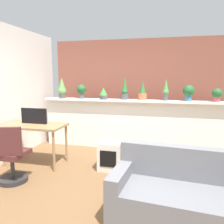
% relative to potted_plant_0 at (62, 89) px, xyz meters
% --- Properties ---
extents(ground_plane, '(12.00, 12.00, 0.00)m').
position_rel_potted_plant_0_xyz_m(ground_plane, '(1.66, -1.92, -1.34)').
color(ground_plane, brown).
extents(divider_wall, '(4.12, 0.16, 1.08)m').
position_rel_potted_plant_0_xyz_m(divider_wall, '(1.66, 0.08, -0.80)').
color(divider_wall, white).
rests_on(divider_wall, ground).
extents(plant_shelf, '(4.12, 0.29, 0.04)m').
position_rel_potted_plant_0_xyz_m(plant_shelf, '(1.66, 0.04, -0.24)').
color(plant_shelf, white).
rests_on(plant_shelf, divider_wall).
extents(brick_wall_behind, '(4.12, 0.10, 2.50)m').
position_rel_potted_plant_0_xyz_m(brick_wall_behind, '(1.66, 0.68, -0.09)').
color(brick_wall_behind, brown).
rests_on(brick_wall_behind, ground).
extents(potted_plant_0, '(0.20, 0.20, 0.48)m').
position_rel_potted_plant_0_xyz_m(potted_plant_0, '(0.00, 0.00, 0.00)').
color(potted_plant_0, '#4C4C51').
rests_on(potted_plant_0, plant_shelf).
extents(potted_plant_1, '(0.21, 0.21, 0.32)m').
position_rel_potted_plant_0_xyz_m(potted_plant_1, '(0.47, 0.04, -0.03)').
color(potted_plant_1, '#4C4C51').
rests_on(potted_plant_1, plant_shelf).
extents(potted_plant_2, '(0.19, 0.19, 0.26)m').
position_rel_potted_plant_0_xyz_m(potted_plant_2, '(1.00, -0.00, -0.09)').
color(potted_plant_2, '#4C4C51').
rests_on(potted_plant_2, plant_shelf).
extents(potted_plant_3, '(0.17, 0.17, 0.50)m').
position_rel_potted_plant_0_xyz_m(potted_plant_3, '(1.47, 0.06, -0.02)').
color(potted_plant_3, '#4C4C51').
rests_on(potted_plant_3, plant_shelf).
extents(potted_plant_4, '(0.18, 0.18, 0.40)m').
position_rel_potted_plant_0_xyz_m(potted_plant_4, '(1.86, 0.04, -0.05)').
color(potted_plant_4, '#C66B42').
rests_on(potted_plant_4, plant_shelf).
extents(potted_plant_5, '(0.12, 0.12, 0.46)m').
position_rel_potted_plant_0_xyz_m(potted_plant_5, '(2.35, 0.05, -0.01)').
color(potted_plant_5, '#4C4C51').
rests_on(potted_plant_5, plant_shelf).
extents(potted_plant_6, '(0.24, 0.24, 0.33)m').
position_rel_potted_plant_0_xyz_m(potted_plant_6, '(2.80, 0.06, -0.03)').
color(potted_plant_6, '#386B84').
rests_on(potted_plant_6, plant_shelf).
extents(potted_plant_7, '(0.20, 0.20, 0.27)m').
position_rel_potted_plant_0_xyz_m(potted_plant_7, '(3.34, 0.03, -0.07)').
color(potted_plant_7, '#B7474C').
rests_on(potted_plant_7, plant_shelf).
extents(desk, '(1.10, 0.60, 0.75)m').
position_rel_potted_plant_0_xyz_m(desk, '(0.03, -1.22, -0.67)').
color(desk, '#99754C').
rests_on(desk, ground).
extents(tv_monitor, '(0.51, 0.04, 0.29)m').
position_rel_potted_plant_0_xyz_m(tv_monitor, '(-0.03, -1.14, -0.44)').
color(tv_monitor, black).
rests_on(tv_monitor, desk).
extents(office_chair, '(0.50, 0.50, 0.91)m').
position_rel_potted_plant_0_xyz_m(office_chair, '(0.10, -2.01, -0.95)').
color(office_chair, '#262628').
rests_on(office_chair, ground).
extents(side_cube_shelf, '(0.40, 0.41, 0.50)m').
position_rel_potted_plant_0_xyz_m(side_cube_shelf, '(1.44, -1.13, -1.09)').
color(side_cube_shelf, silver).
rests_on(side_cube_shelf, ground).
extents(couch, '(1.63, 0.91, 0.80)m').
position_rel_potted_plant_0_xyz_m(couch, '(2.57, -2.36, -1.06)').
color(couch, slate).
rests_on(couch, ground).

